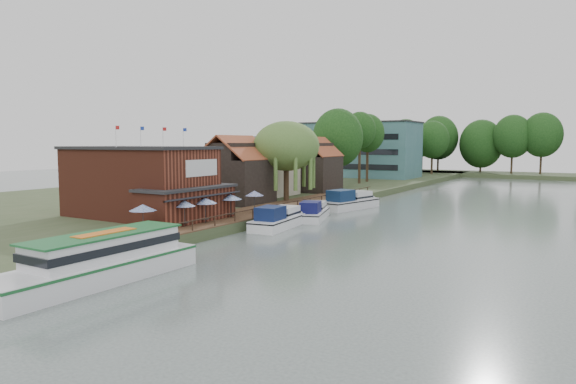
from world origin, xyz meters
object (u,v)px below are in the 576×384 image
Objects in this scene: hotel_block at (360,149)px; umbrella_3 at (231,206)px; pub at (153,182)px; cottage_a at (235,170)px; cruiser_2 at (350,199)px; cottage_c at (314,164)px; cruiser_1 at (313,210)px; umbrella_4 at (254,202)px; umbrella_1 at (185,213)px; umbrella_0 at (143,218)px; umbrella_2 at (205,210)px; willow at (286,161)px; cruiser_0 at (278,216)px; cottage_b at (260,166)px; tour_boat at (96,258)px; swan at (160,263)px.

hotel_block reaches higher than umbrella_3.
pub is 2.33× the size of cottage_a.
cottage_a is 15.46m from cruiser_2.
cottage_c is 0.92× the size of cruiser_1.
cottage_a is 3.62× the size of umbrella_4.
umbrella_0 is at bearing -103.12° from umbrella_1.
umbrella_0 is 6.81m from umbrella_2.
willow is at bearing 97.97° from umbrella_1.
cruiser_1 is 0.87× the size of cruiser_2.
hotel_block is 10.69× the size of umbrella_2.
willow is 1.13× the size of cruiser_1.
cottage_c is 31.00m from umbrella_3.
willow reaches higher than umbrella_3.
umbrella_1 is 1.00× the size of umbrella_3.
willow is 16.00m from cruiser_0.
willow is (3.50, -14.00, 0.96)m from cottage_c.
umbrella_1 is at bearing -22.45° from pub.
willow is 4.39× the size of umbrella_0.
umbrella_0 is at bearing -93.63° from umbrella_4.
umbrella_2 is at bearing -78.70° from cottage_c.
umbrella_0 is (9.75, -31.80, -2.96)m from cottage_b.
cruiser_2 is 40.94m from tour_boat.
pub is at bearing -99.93° from willow.
umbrella_2 is at bearing -86.87° from cruiser_2.
cruiser_0 is (4.97, 13.43, -1.10)m from umbrella_0.
tour_boat is at bearing -76.83° from willow.
umbrella_0 is 0.26× the size of cruiser_1.
umbrella_1 is 14.78m from tour_boat.
pub reaches higher than umbrella_2.
pub is 20.36m from willow.
tour_boat is at bearing -77.10° from hotel_block.
umbrella_3 reaches higher than cruiser_2.
cruiser_0 is 17.78m from cruiser_2.
cottage_b is at bearing -113.96° from cottage_c.
umbrella_1 reaches higher than cruiser_1.
pub is at bearing 179.33° from umbrella_2.
cottage_b is (-3.00, 10.00, 0.00)m from cottage_a.
hotel_block is 2.40× the size of cruiser_2.
umbrella_2 is 0.17× the size of tour_boat.
willow reaches higher than cruiser_2.
tour_boat is (20.04, -87.52, -5.61)m from hotel_block.
willow is 4.39× the size of umbrella_1.
willow reaches higher than cottage_a.
pub is at bearing -129.37° from umbrella_4.
cottage_a is 19.03m from cottage_c.
umbrella_3 is 1.00× the size of umbrella_4.
pub is 13.06m from cruiser_0.
hotel_block is at bearing 100.02° from umbrella_0.
pub is 2.04× the size of cruiser_0.
swan is (1.58, -18.04, -0.97)m from cruiser_0.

